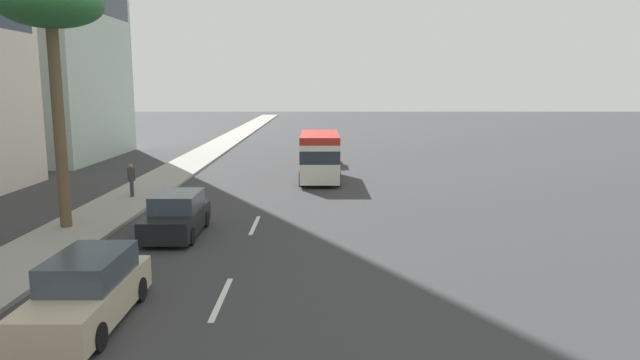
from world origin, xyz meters
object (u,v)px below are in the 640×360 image
object	(u,v)px
minibus_fourth	(320,155)
car_fifth	(325,153)
car_third	(88,291)
pedestrian_mid_block	(131,178)
palm_tree	(51,11)
car_second	(177,216)

from	to	relation	value
minibus_fourth	car_fifth	size ratio (longest dim) A/B	1.35
car_third	pedestrian_mid_block	world-z (taller)	pedestrian_mid_block
minibus_fourth	palm_tree	size ratio (longest dim) A/B	0.67
car_fifth	pedestrian_mid_block	size ratio (longest dim) A/B	2.76
car_second	palm_tree	bearing A→B (deg)	-99.85
car_third	minibus_fourth	bearing A→B (deg)	164.98
car_third	car_fifth	xyz separation A→B (m)	(28.57, -6.07, 0.02)
minibus_fourth	pedestrian_mid_block	distance (m)	11.21
car_second	minibus_fourth	bearing A→B (deg)	156.72
car_second	pedestrian_mid_block	size ratio (longest dim) A/B	2.60
car_second	pedestrian_mid_block	bearing A→B (deg)	-150.43
car_fifth	pedestrian_mid_block	world-z (taller)	pedestrian_mid_block
car_second	car_fifth	xyz separation A→B (m)	(20.32, -5.95, 0.04)
pedestrian_mid_block	palm_tree	bearing A→B (deg)	-132.32
car_second	pedestrian_mid_block	distance (m)	8.13
car_fifth	palm_tree	distance (m)	23.48
car_fifth	car_second	bearing A→B (deg)	163.69
car_second	palm_tree	size ratio (longest dim) A/B	0.46
car_third	pedestrian_mid_block	xyz separation A→B (m)	(15.32, 3.89, 0.29)
pedestrian_mid_block	palm_tree	distance (m)	9.70
pedestrian_mid_block	car_third	bearing A→B (deg)	-112.48
car_third	palm_tree	world-z (taller)	palm_tree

